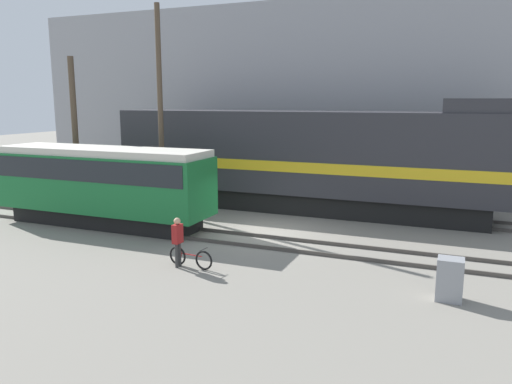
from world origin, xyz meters
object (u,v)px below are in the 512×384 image
(person, at_px, (178,237))
(signal_box, at_px, (450,279))
(freight_locomotive, at_px, (302,159))
(bicycle, at_px, (191,258))
(utility_pole_center, at_px, (160,112))
(streetcar, at_px, (103,181))
(utility_pole_left, at_px, (75,132))

(person, relative_size, signal_box, 1.40)
(freight_locomotive, relative_size, bicycle, 11.26)
(freight_locomotive, relative_size, utility_pole_center, 1.94)
(streetcar, distance_m, bicycle, 7.48)
(signal_box, bearing_deg, freight_locomotive, 127.43)
(bicycle, bearing_deg, person, -164.50)
(freight_locomotive, height_order, bicycle, freight_locomotive)
(freight_locomotive, relative_size, person, 11.39)
(streetcar, relative_size, bicycle, 5.86)
(utility_pole_left, distance_m, utility_pole_center, 5.36)
(person, bearing_deg, utility_pole_left, 146.33)
(bicycle, bearing_deg, streetcar, 150.78)
(utility_pole_left, distance_m, signal_box, 19.86)
(freight_locomotive, distance_m, utility_pole_center, 7.24)
(streetcar, relative_size, signal_box, 8.29)
(signal_box, bearing_deg, utility_pole_left, 161.19)
(streetcar, relative_size, person, 5.93)
(streetcar, xyz_separation_m, utility_pole_left, (-4.18, 3.08, 1.86))
(utility_pole_center, bearing_deg, bicycle, -51.38)
(signal_box, bearing_deg, person, -176.98)
(utility_pole_center, height_order, signal_box, utility_pole_center)
(freight_locomotive, relative_size, signal_box, 15.93)
(person, bearing_deg, bicycle, 15.50)
(bicycle, bearing_deg, freight_locomotive, 85.29)
(utility_pole_left, relative_size, signal_box, 6.38)
(streetcar, relative_size, utility_pole_center, 1.01)
(streetcar, xyz_separation_m, utility_pole_center, (1.06, 3.08, 2.96))
(freight_locomotive, distance_m, bicycle, 10.02)
(freight_locomotive, height_order, person, freight_locomotive)
(freight_locomotive, xyz_separation_m, person, (-1.21, -9.85, -1.57))
(bicycle, relative_size, utility_pole_left, 0.22)
(person, bearing_deg, freight_locomotive, 83.00)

